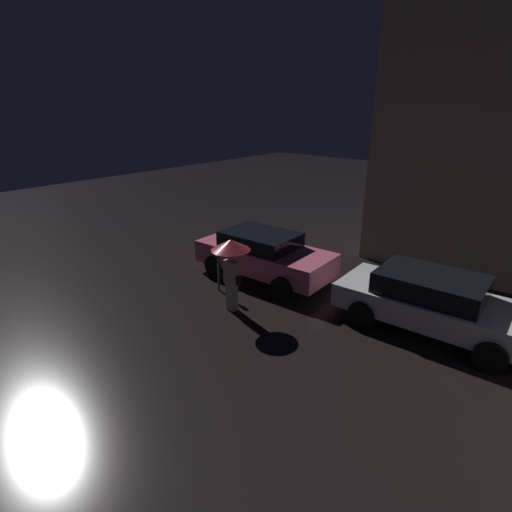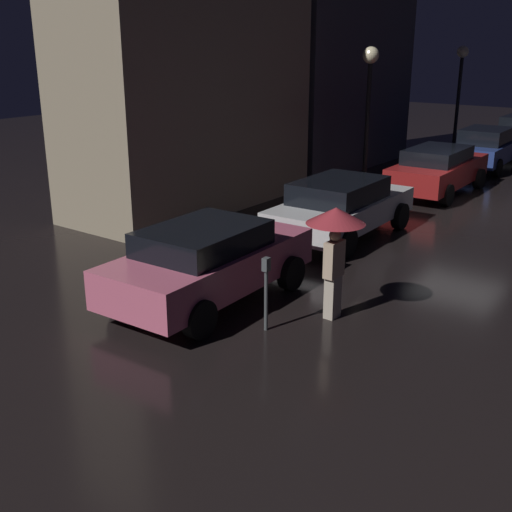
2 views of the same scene
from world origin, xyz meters
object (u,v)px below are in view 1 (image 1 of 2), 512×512
Objects in this scene: parked_car_pink at (264,254)px; pedestrian_with_umbrella at (231,255)px; parked_car_white at (434,302)px; parking_meter at (218,265)px.

pedestrian_with_umbrella reaches higher than parked_car_pink.
pedestrian_with_umbrella is at bearing -74.12° from parked_car_pink.
parking_meter is (-5.42, -1.68, 0.03)m from parked_car_white.
parked_car_white is 2.32× the size of pedestrian_with_umbrella.
parked_car_white is 5.67m from parking_meter.
parked_car_pink reaches higher than parking_meter.
parked_car_pink is at bearing 75.40° from parking_meter.
parked_car_pink is 2.41m from pedestrian_with_umbrella.
parking_meter is at bearing -164.11° from parked_car_white.
pedestrian_with_umbrella is at bearing -29.25° from parking_meter.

